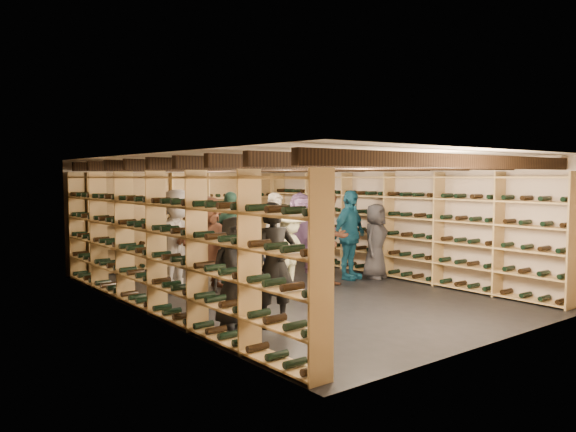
{
  "coord_description": "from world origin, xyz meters",
  "views": [
    {
      "loc": [
        -6.16,
        -7.83,
        2.06
      ],
      "look_at": [
        0.1,
        0.2,
        1.35
      ],
      "focal_mm": 35.0,
      "sensor_mm": 36.0,
      "label": 1
    }
  ],
  "objects_px": {
    "crate_loose": "(232,273)",
    "person_3": "(290,252)",
    "crate_stack_right": "(257,263)",
    "person_6": "(248,249)",
    "person_4": "(349,235)",
    "person_9": "(177,241)",
    "person_7": "(277,236)",
    "person_8": "(329,239)",
    "person_1": "(275,265)",
    "person_5": "(209,242)",
    "person_12": "(375,241)",
    "crate_stack_left": "(241,252)",
    "person_10": "(229,238)",
    "person_0": "(235,271)",
    "person_11": "(301,233)"
  },
  "relations": [
    {
      "from": "crate_loose",
      "to": "person_3",
      "type": "relative_size",
      "value": 0.34
    },
    {
      "from": "crate_stack_right",
      "to": "person_6",
      "type": "relative_size",
      "value": 0.44
    },
    {
      "from": "person_4",
      "to": "person_9",
      "type": "height_order",
      "value": "person_9"
    },
    {
      "from": "person_7",
      "to": "person_8",
      "type": "distance_m",
      "value": 1.22
    },
    {
      "from": "person_1",
      "to": "person_5",
      "type": "bearing_deg",
      "value": 86.72
    },
    {
      "from": "person_3",
      "to": "person_12",
      "type": "relative_size",
      "value": 0.98
    },
    {
      "from": "crate_stack_left",
      "to": "person_10",
      "type": "distance_m",
      "value": 1.47
    },
    {
      "from": "person_0",
      "to": "person_1",
      "type": "xyz_separation_m",
      "value": [
        0.4,
        -0.38,
        0.1
      ]
    },
    {
      "from": "person_0",
      "to": "person_3",
      "type": "height_order",
      "value": "person_0"
    },
    {
      "from": "crate_stack_left",
      "to": "person_9",
      "type": "height_order",
      "value": "person_9"
    },
    {
      "from": "person_11",
      "to": "crate_stack_right",
      "type": "bearing_deg",
      "value": -159.14
    },
    {
      "from": "crate_stack_right",
      "to": "person_10",
      "type": "relative_size",
      "value": 0.38
    },
    {
      "from": "person_5",
      "to": "person_11",
      "type": "xyz_separation_m",
      "value": [
        2.3,
        0.15,
        0.0
      ]
    },
    {
      "from": "crate_stack_left",
      "to": "person_4",
      "type": "relative_size",
      "value": 0.47
    },
    {
      "from": "crate_stack_left",
      "to": "person_5",
      "type": "height_order",
      "value": "person_5"
    },
    {
      "from": "crate_stack_right",
      "to": "crate_loose",
      "type": "bearing_deg",
      "value": 112.09
    },
    {
      "from": "person_5",
      "to": "person_0",
      "type": "bearing_deg",
      "value": -120.75
    },
    {
      "from": "crate_stack_left",
      "to": "person_9",
      "type": "bearing_deg",
      "value": -153.08
    },
    {
      "from": "person_3",
      "to": "person_8",
      "type": "bearing_deg",
      "value": 2.45
    },
    {
      "from": "person_0",
      "to": "crate_stack_right",
      "type": "bearing_deg",
      "value": 57.66
    },
    {
      "from": "person_6",
      "to": "person_7",
      "type": "height_order",
      "value": "person_7"
    },
    {
      "from": "person_11",
      "to": "person_12",
      "type": "xyz_separation_m",
      "value": [
        0.88,
        -1.31,
        -0.11
      ]
    },
    {
      "from": "person_9",
      "to": "person_11",
      "type": "height_order",
      "value": "person_9"
    },
    {
      "from": "person_1",
      "to": "person_6",
      "type": "height_order",
      "value": "person_1"
    },
    {
      "from": "crate_loose",
      "to": "person_10",
      "type": "height_order",
      "value": "person_10"
    },
    {
      "from": "person_9",
      "to": "person_12",
      "type": "bearing_deg",
      "value": -30.61
    },
    {
      "from": "person_0",
      "to": "person_11",
      "type": "relative_size",
      "value": 0.88
    },
    {
      "from": "crate_loose",
      "to": "person_9",
      "type": "relative_size",
      "value": 0.27
    },
    {
      "from": "crate_stack_right",
      "to": "person_0",
      "type": "relative_size",
      "value": 0.45
    },
    {
      "from": "person_4",
      "to": "person_0",
      "type": "bearing_deg",
      "value": -170.87
    },
    {
      "from": "person_0",
      "to": "person_1",
      "type": "relative_size",
      "value": 0.88
    },
    {
      "from": "person_3",
      "to": "person_8",
      "type": "distance_m",
      "value": 0.99
    },
    {
      "from": "person_11",
      "to": "person_0",
      "type": "bearing_deg",
      "value": -120.57
    },
    {
      "from": "person_3",
      "to": "person_4",
      "type": "distance_m",
      "value": 1.84
    },
    {
      "from": "crate_stack_right",
      "to": "person_3",
      "type": "xyz_separation_m",
      "value": [
        -0.29,
        -1.42,
        0.4
      ]
    },
    {
      "from": "person_8",
      "to": "person_9",
      "type": "distance_m",
      "value": 2.79
    },
    {
      "from": "person_5",
      "to": "crate_stack_right",
      "type": "bearing_deg",
      "value": -1.16
    },
    {
      "from": "crate_loose",
      "to": "person_1",
      "type": "height_order",
      "value": "person_1"
    },
    {
      "from": "person_6",
      "to": "person_1",
      "type": "bearing_deg",
      "value": -126.33
    },
    {
      "from": "person_10",
      "to": "crate_loose",
      "type": "bearing_deg",
      "value": 70.96
    },
    {
      "from": "person_4",
      "to": "person_6",
      "type": "height_order",
      "value": "person_4"
    },
    {
      "from": "person_4",
      "to": "person_11",
      "type": "distance_m",
      "value": 1.13
    },
    {
      "from": "crate_stack_left",
      "to": "person_1",
      "type": "relative_size",
      "value": 0.49
    },
    {
      "from": "person_7",
      "to": "person_12",
      "type": "xyz_separation_m",
      "value": [
        1.67,
        -1.1,
        -0.11
      ]
    },
    {
      "from": "person_0",
      "to": "person_7",
      "type": "relative_size",
      "value": 0.87
    },
    {
      "from": "person_8",
      "to": "person_9",
      "type": "bearing_deg",
      "value": 153.16
    },
    {
      "from": "person_1",
      "to": "person_12",
      "type": "height_order",
      "value": "person_1"
    },
    {
      "from": "person_0",
      "to": "person_9",
      "type": "relative_size",
      "value": 0.83
    },
    {
      "from": "person_1",
      "to": "person_7",
      "type": "height_order",
      "value": "person_7"
    },
    {
      "from": "crate_loose",
      "to": "person_1",
      "type": "bearing_deg",
      "value": -113.71
    }
  ]
}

